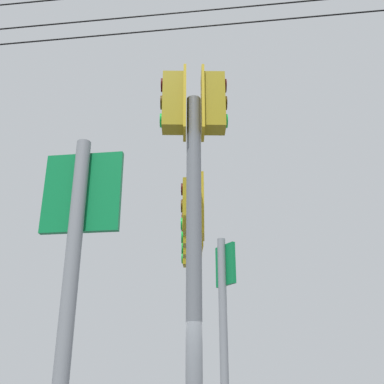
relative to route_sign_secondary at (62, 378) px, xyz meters
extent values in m
cylinder|color=slate|center=(-3.71, -0.80, 1.02)|extent=(0.20, 0.20, 5.65)
cylinder|color=slate|center=(-5.75, -1.61, 3.23)|extent=(4.14, 1.75, 0.14)
cube|color=olive|center=(-3.60, -1.08, 3.78)|extent=(0.39, 0.39, 0.90)
cube|color=#B29319|center=(-3.66, -0.92, 3.78)|extent=(0.42, 0.20, 1.04)
cylinder|color=#360503|center=(-3.54, -1.23, 4.08)|extent=(0.20, 0.10, 0.20)
cylinder|color=#3C2703|center=(-3.54, -1.23, 3.78)|extent=(0.20, 0.10, 0.20)
cylinder|color=green|center=(-3.54, -1.23, 3.48)|extent=(0.20, 0.10, 0.20)
cube|color=olive|center=(-3.82, -0.52, 3.78)|extent=(0.39, 0.39, 0.90)
cube|color=#B29319|center=(-3.76, -0.68, 3.78)|extent=(0.42, 0.20, 1.04)
cylinder|color=#360503|center=(-3.88, -0.37, 4.08)|extent=(0.20, 0.10, 0.20)
cylinder|color=#3C2703|center=(-3.88, -0.37, 3.78)|extent=(0.20, 0.10, 0.20)
cylinder|color=green|center=(-3.88, -0.37, 3.48)|extent=(0.20, 0.10, 0.20)
cube|color=olive|center=(-4.94, -1.29, 2.68)|extent=(0.38, 0.38, 0.90)
cube|color=#B29319|center=(-4.99, -1.13, 2.68)|extent=(0.43, 0.18, 1.04)
cylinder|color=#360503|center=(-4.88, -1.44, 2.98)|extent=(0.20, 0.09, 0.20)
cylinder|color=#3C2703|center=(-4.88, -1.44, 2.68)|extent=(0.20, 0.09, 0.20)
cylinder|color=green|center=(-4.88, -1.44, 2.38)|extent=(0.20, 0.09, 0.20)
cube|color=olive|center=(-5.60, -1.55, 2.68)|extent=(0.39, 0.39, 0.90)
cube|color=#B29319|center=(-5.67, -1.40, 2.68)|extent=(0.42, 0.21, 1.04)
cylinder|color=#360503|center=(-5.54, -1.71, 2.98)|extent=(0.20, 0.10, 0.20)
cylinder|color=#3C2703|center=(-5.54, -1.71, 2.68)|extent=(0.20, 0.10, 0.20)
cylinder|color=green|center=(-5.54, -1.71, 2.38)|extent=(0.20, 0.10, 0.20)
cube|color=olive|center=(-6.27, -1.82, 2.68)|extent=(0.39, 0.39, 0.90)
cube|color=#B29319|center=(-6.34, -1.66, 2.68)|extent=(0.42, 0.21, 1.04)
cylinder|color=#360503|center=(-6.21, -1.97, 2.98)|extent=(0.20, 0.11, 0.20)
cylinder|color=#3C2703|center=(-6.21, -1.97, 2.68)|extent=(0.20, 0.11, 0.20)
cylinder|color=green|center=(-6.21, -1.97, 2.38)|extent=(0.20, 0.11, 0.20)
cube|color=olive|center=(-6.94, -2.08, 2.68)|extent=(0.38, 0.38, 0.90)
cube|color=#B29319|center=(-7.00, -1.92, 2.68)|extent=(0.43, 0.18, 1.04)
cylinder|color=#360503|center=(-6.89, -2.24, 2.98)|extent=(0.20, 0.09, 0.20)
cylinder|color=#3C2703|center=(-6.89, -2.24, 2.68)|extent=(0.20, 0.09, 0.20)
cylinder|color=green|center=(-6.89, -2.24, 2.38)|extent=(0.20, 0.09, 0.20)
cube|color=#0C7238|center=(-2.15, 0.08, 0.96)|extent=(0.17, 0.22, 0.36)
cube|color=white|center=(-2.16, 0.09, 0.96)|extent=(0.12, 0.16, 0.30)
cube|color=#0C7238|center=(-0.03, -0.01, 0.84)|extent=(0.12, 0.38, 0.41)
cube|color=white|center=(-0.04, -0.01, 0.84)|extent=(0.09, 0.32, 0.35)
cylinder|color=black|center=(-3.38, -1.97, 5.13)|extent=(7.13, 25.77, 0.82)
cylinder|color=black|center=(-3.38, -1.97, 5.45)|extent=(7.13, 25.77, 0.82)
camera|label=1|loc=(1.79, 1.25, -0.04)|focal=44.59mm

